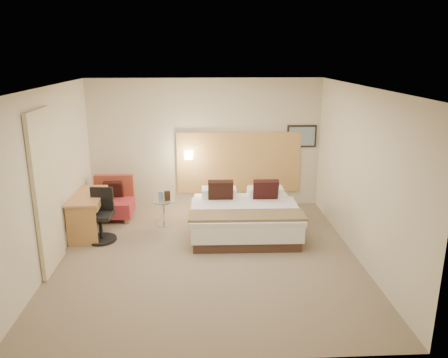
{
  "coord_description": "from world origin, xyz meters",
  "views": [
    {
      "loc": [
        -0.07,
        -6.45,
        3.18
      ],
      "look_at": [
        0.3,
        0.71,
        1.11
      ],
      "focal_mm": 35.0,
      "sensor_mm": 36.0,
      "label": 1
    }
  ],
  "objects_px": {
    "bed": "(244,216)",
    "lounge_chair": "(113,202)",
    "desk": "(89,203)",
    "desk_chair": "(101,220)",
    "side_table": "(164,211)"
  },
  "relations": [
    {
      "from": "side_table",
      "to": "desk",
      "type": "bearing_deg",
      "value": -164.62
    },
    {
      "from": "bed",
      "to": "side_table",
      "type": "distance_m",
      "value": 1.56
    },
    {
      "from": "desk_chair",
      "to": "lounge_chair",
      "type": "bearing_deg",
      "value": 90.14
    },
    {
      "from": "side_table",
      "to": "desk",
      "type": "height_order",
      "value": "desk"
    },
    {
      "from": "desk",
      "to": "lounge_chair",
      "type": "bearing_deg",
      "value": 71.83
    },
    {
      "from": "side_table",
      "to": "desk_chair",
      "type": "relative_size",
      "value": 0.53
    },
    {
      "from": "bed",
      "to": "lounge_chair",
      "type": "xyz_separation_m",
      "value": [
        -2.53,
        0.86,
        0.02
      ]
    },
    {
      "from": "lounge_chair",
      "to": "side_table",
      "type": "distance_m",
      "value": 1.12
    },
    {
      "from": "side_table",
      "to": "desk",
      "type": "distance_m",
      "value": 1.38
    },
    {
      "from": "lounge_chair",
      "to": "desk_chair",
      "type": "xyz_separation_m",
      "value": [
        0.0,
        -1.09,
        0.05
      ]
    },
    {
      "from": "desk",
      "to": "desk_chair",
      "type": "height_order",
      "value": "desk_chair"
    },
    {
      "from": "side_table",
      "to": "desk",
      "type": "relative_size",
      "value": 0.4
    },
    {
      "from": "side_table",
      "to": "desk_chair",
      "type": "xyz_separation_m",
      "value": [
        -1.03,
        -0.65,
        0.11
      ]
    },
    {
      "from": "lounge_chair",
      "to": "desk",
      "type": "distance_m",
      "value": 0.87
    },
    {
      "from": "desk_chair",
      "to": "bed",
      "type": "bearing_deg",
      "value": 5.18
    }
  ]
}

